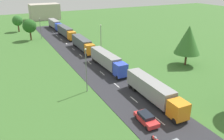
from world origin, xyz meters
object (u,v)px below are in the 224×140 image
Objects in this scene: truck_fifth at (55,24)px; tree_pine at (29,26)px; car_second at (146,118)px; motorcycle_courier at (156,140)px; truck_third at (83,43)px; tree_elm at (188,40)px; lamppost_fourth at (40,27)px; tree_oak at (18,21)px; truck_fourth at (66,31)px; truck_second at (107,60)px; truck_lead at (154,91)px; distant_building at (45,12)px; lamppost_second at (86,68)px; lamppost_third at (101,37)px.

truck_fifth is 1.82× the size of tree_pine.
car_second is 4.63m from motorcycle_courier.
truck_third is 29.92m from tree_elm.
lamppost_fourth is (-8.56, -14.50, 2.02)m from truck_fifth.
tree_elm is at bearing -58.25° from lamppost_fourth.
lamppost_fourth is 1.01× the size of tree_pine.
tree_oak is (-5.86, 15.91, 0.23)m from lamppost_fourth.
car_second is at bearing 71.56° from motorcycle_courier.
truck_fourth is 2.02× the size of tree_pine.
truck_lead is at bearing -89.18° from truck_second.
car_second is 2.28× the size of motorcycle_courier.
tree_elm is at bearing -78.84° from distant_building.
tree_pine is (-3.65, -0.53, 0.78)m from lamppost_fourth.
lamppost_fourth is at bearing -120.54° from truck_fifth.
truck_fourth is 16.54m from truck_fifth.
truck_fifth is at bearing 89.46° from truck_third.
tree_pine reaches higher than truck_third.
truck_third is 1.64× the size of lamppost_second.
tree_elm is (18.25, -57.81, 4.25)m from truck_fifth.
truck_second is 1.51× the size of tree_elm.
truck_lead is at bearing -90.84° from distant_building.
truck_lead is 34.59m from truck_third.
tree_pine is at bearing -129.09° from truck_fifth.
truck_fourth is at bearing 78.66° from lamppost_second.
truck_second is at bearing -77.36° from lamppost_fourth.
truck_third is (-0.08, 16.80, -0.03)m from truck_second.
truck_lead is 7.71× the size of motorcycle_courier.
tree_oak is at bearing 101.53° from truck_lead.
tree_elm is (30.46, -42.78, 1.45)m from tree_pine.
distant_building is (6.20, 101.61, 3.05)m from car_second.
motorcycle_courier is (-5.91, -43.78, -1.60)m from truck_third.
lamppost_third is 23.63m from tree_elm.
tree_oak reaches higher than car_second.
lamppost_third reaches higher than truck_fourth.
lamppost_fourth reaches higher than car_second.
tree_pine is at bearing 108.14° from truck_second.
tree_elm is at bearing -66.09° from truck_fourth.
tree_oak is at bearing 95.15° from lamppost_second.
truck_third is 1.90× the size of lamppost_fourth.
tree_pine is at bearing 121.09° from truck_third.
truck_lead reaches higher than car_second.
truck_lead is at bearing -90.00° from truck_fifth.
tree_oak is at bearing 97.27° from car_second.
truck_third is 1.93× the size of tree_pine.
lamppost_fourth is at bearing 98.87° from truck_lead.
lamppost_fourth is at bearing 166.49° from truck_fourth.
truck_fourth is 1.71× the size of lamppost_second.
lamppost_second is at bearing 134.81° from truck_lead.
lamppost_fourth reaches higher than truck_lead.
tree_elm reaches higher than truck_lead.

